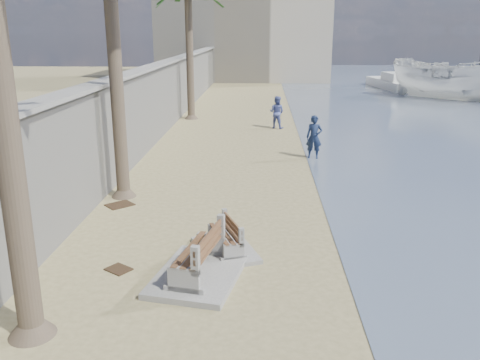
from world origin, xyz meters
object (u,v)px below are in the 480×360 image
object	(u,v)px
person_b	(277,111)
yacht_far	(392,85)
person_a	(314,134)
boat_cruiser	(452,76)
sailboat_west	(477,80)
bench_near	(199,258)
bench_far	(225,239)

from	to	relation	value
person_b	yacht_far	distance (m)	23.59
person_a	boat_cruiser	xyz separation A→B (m)	(12.50, 19.75, 0.72)
sailboat_west	person_b	bearing A→B (deg)	-129.73
bench_near	sailboat_west	world-z (taller)	sailboat_west
bench_near	person_b	distance (m)	17.97
boat_cruiser	yacht_far	size ratio (longest dim) A/B	0.53
bench_far	boat_cruiser	xyz separation A→B (m)	(15.55, 29.38, 1.43)
bench_near	person_a	bearing A→B (deg)	72.13
bench_near	boat_cruiser	world-z (taller)	boat_cruiser
boat_cruiser	yacht_far	xyz separation A→B (m)	(-2.60, 7.81, -1.42)
bench_far	person_a	size ratio (longest dim) A/B	1.06
yacht_far	sailboat_west	world-z (taller)	sailboat_west
boat_cruiser	sailboat_west	distance (m)	14.22
bench_far	person_b	distance (m)	16.58
person_a	boat_cruiser	distance (m)	23.39
bench_near	sailboat_west	xyz separation A→B (m)	(23.07, 43.01, -0.10)
person_a	person_b	size ratio (longest dim) A/B	1.07
person_b	sailboat_west	bearing A→B (deg)	-105.02
bench_far	boat_cruiser	distance (m)	33.27
bench_near	person_a	size ratio (longest dim) A/B	1.34
yacht_far	sailboat_west	size ratio (longest dim) A/B	0.77
bench_near	yacht_far	xyz separation A→B (m)	(13.44, 38.54, -0.11)
boat_cruiser	yacht_far	world-z (taller)	boat_cruiser
sailboat_west	yacht_far	bearing A→B (deg)	-155.08
bench_far	person_a	bearing A→B (deg)	72.39
boat_cruiser	sailboat_west	size ratio (longest dim) A/B	0.41
person_a	yacht_far	distance (m)	29.29
bench_near	bench_far	world-z (taller)	bench_near
bench_far	sailboat_west	size ratio (longest dim) A/B	0.21
person_b	boat_cruiser	size ratio (longest dim) A/B	0.45
person_b	boat_cruiser	distance (m)	18.97
bench_far	bench_near	bearing A→B (deg)	-109.68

